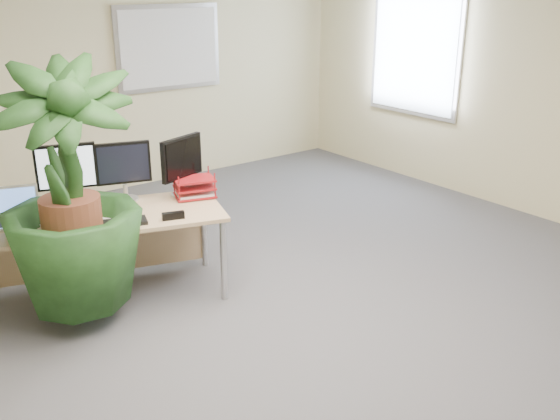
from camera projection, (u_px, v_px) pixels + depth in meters
floor at (310, 359)px, 3.98m from camera, size 8.00×8.00×0.00m
back_wall at (66, 74)px, 6.49m from camera, size 7.00×0.04×2.70m
whiteboard at (169, 48)px, 7.08m from camera, size 1.30×0.04×0.95m
window at (415, 47)px, 7.13m from camera, size 0.04×1.30×1.55m
desk at (102, 229)px, 4.66m from camera, size 1.88×1.22×0.67m
floor_plant at (72, 222)px, 4.19m from camera, size 1.11×1.11×1.50m
monitor_left at (67, 172)px, 4.60m from camera, size 0.43×0.20×0.49m
monitor_right at (123, 168)px, 4.75m from camera, size 0.41×0.19×0.46m
monitor_dark at (182, 162)px, 4.86m from camera, size 0.41×0.19×0.47m
laptop at (15, 213)px, 4.40m from camera, size 0.40×0.37×0.23m
keyboard at (114, 224)px, 4.35m from camera, size 0.47×0.28×0.02m
coffee_mug at (64, 217)px, 4.37m from camera, size 0.12×0.08×0.09m
spiral_notebook at (92, 216)px, 4.50m from camera, size 0.38×0.36×0.01m
orange_pen at (99, 215)px, 4.50m from camera, size 0.14×0.03×0.01m
yellow_highlighter at (127, 214)px, 4.54m from camera, size 0.13×0.06×0.02m
letter_tray at (195, 189)px, 4.90m from camera, size 0.36×0.32×0.15m
stapler at (173, 216)px, 4.45m from camera, size 0.16×0.09×0.05m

